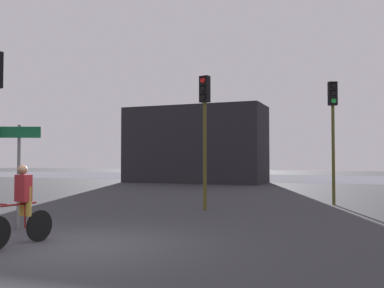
{
  "coord_description": "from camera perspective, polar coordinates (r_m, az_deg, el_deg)",
  "views": [
    {
      "loc": [
        5.31,
        -7.15,
        1.74
      ],
      "look_at": [
        0.5,
        5.0,
        2.2
      ],
      "focal_mm": 40.0,
      "sensor_mm": 36.0,
      "label": 1
    }
  ],
  "objects": [
    {
      "name": "water_strip",
      "position": [
        40.12,
        14.01,
        -4.45
      ],
      "size": [
        80.0,
        16.0,
        0.01
      ],
      "primitive_type": "cube",
      "color": "slate",
      "rests_on": "ground"
    },
    {
      "name": "cyclist",
      "position": [
        9.36,
        -21.76,
        -7.51
      ],
      "size": [
        0.46,
        1.7,
        1.62
      ],
      "rotation": [
        0.0,
        0.0,
        3.02
      ],
      "color": "black",
      "rests_on": "ground"
    },
    {
      "name": "direction_sign_post",
      "position": [
        11.55,
        -22.12,
        -2.08
      ],
      "size": [
        1.01,
        0.49,
        2.6
      ],
      "rotation": [
        0.0,
        0.0,
        3.57
      ],
      "color": "slate",
      "rests_on": "ground"
    },
    {
      "name": "traffic_light_far_right",
      "position": [
        17.21,
        18.28,
        3.12
      ],
      "size": [
        0.38,
        0.4,
        4.7
      ],
      "rotation": [
        0.0,
        0.0,
        3.49
      ],
      "color": "#4C4719",
      "rests_on": "ground"
    },
    {
      "name": "traffic_light_center",
      "position": [
        14.61,
        1.7,
        3.62
      ],
      "size": [
        0.36,
        0.38,
        4.58
      ],
      "rotation": [
        0.0,
        0.0,
        2.95
      ],
      "color": "#4C4719",
      "rests_on": "ground"
    },
    {
      "name": "distant_building",
      "position": [
        31.9,
        0.42,
        -0.11
      ],
      "size": [
        10.35,
        4.0,
        5.62
      ],
      "primitive_type": "cube",
      "color": "black",
      "rests_on": "ground"
    },
    {
      "name": "ground_plane",
      "position": [
        9.07,
        -15.11,
        -13.0
      ],
      "size": [
        120.0,
        120.0,
        0.0
      ],
      "primitive_type": "plane",
      "color": "#333338"
    }
  ]
}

